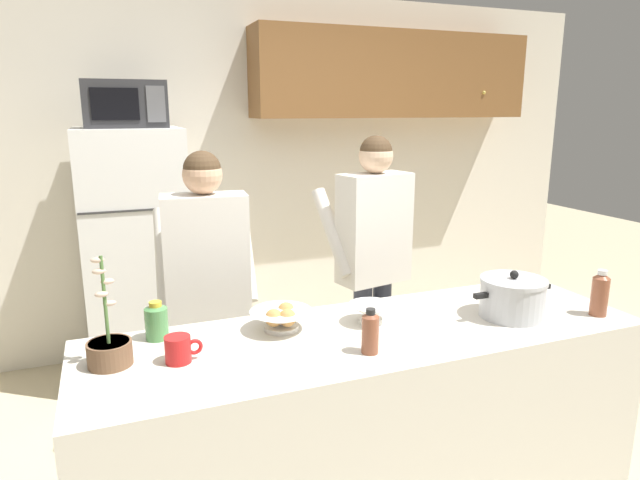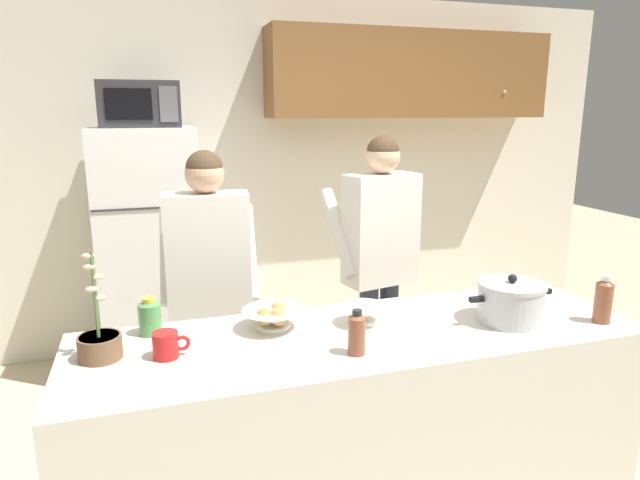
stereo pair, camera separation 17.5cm
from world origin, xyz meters
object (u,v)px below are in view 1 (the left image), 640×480
microwave (125,104)px  cooking_pot (512,297)px  refrigerator (137,257)px  person_by_sink (373,243)px  person_near_pot (207,275)px  bottle_far_corner (600,293)px  empty_bowl (371,312)px  coffee_mug (179,350)px  bottle_near_edge (370,331)px  bread_bowl (281,318)px  potted_orchid (109,348)px  bottle_mid_counter (156,321)px

microwave → cooking_pot: microwave is taller
refrigerator → person_by_sink: refrigerator is taller
person_near_pot → bottle_far_corner: bearing=-33.2°
person_near_pot → empty_bowl: bearing=-52.1°
microwave → coffee_mug: microwave is taller
coffee_mug → bottle_near_edge: size_ratio=0.78×
bread_bowl → potted_orchid: potted_orchid is taller
coffee_mug → bread_bowl: bread_bowl is taller
potted_orchid → bottle_far_corner: bearing=-7.5°
person_near_pot → bottle_far_corner: (1.49, -0.97, 0.03)m
empty_bowl → potted_orchid: 1.01m
bread_bowl → empty_bowl: bearing=-9.2°
coffee_mug → bottle_mid_counter: bottle_mid_counter is taller
person_near_pot → bottle_mid_counter: (-0.29, -0.55, 0.01)m
microwave → person_by_sink: bearing=-34.9°
refrigerator → cooking_pot: 2.39m
bottle_near_edge → bottle_far_corner: size_ratio=0.84×
person_near_pot → bread_bowl: size_ratio=6.38×
person_by_sink → coffee_mug: size_ratio=12.49×
bottle_far_corner → person_near_pot: bearing=146.8°
microwave → cooking_pot: 2.49m
person_near_pot → bottle_near_edge: bearing=-66.7°
refrigerator → coffee_mug: (0.04, -1.85, 0.14)m
empty_bowl → microwave: bearing=115.1°
person_near_pot → bottle_near_edge: person_near_pot is taller
microwave → bread_bowl: microwave is taller
person_by_sink → bottle_near_edge: (-0.57, -1.12, -0.02)m
refrigerator → bottle_far_corner: (1.76, -2.04, 0.19)m
bottle_mid_counter → bottle_near_edge: bearing=-30.2°
bottle_far_corner → refrigerator: bearing=130.8°
microwave → person_by_sink: size_ratio=0.29×
bottle_mid_counter → bottle_far_corner: bottle_far_corner is taller
refrigerator → coffee_mug: refrigerator is taller
refrigerator → bottle_mid_counter: refrigerator is taller
person_near_pot → potted_orchid: 0.85m
person_near_pot → empty_bowl: (0.54, -0.70, -0.02)m
cooking_pot → person_by_sink: bearing=98.0°
microwave → coffee_mug: 2.01m
person_by_sink → bottle_near_edge: size_ratio=9.76×
cooking_pot → potted_orchid: size_ratio=1.00×
refrigerator → empty_bowl: (0.82, -1.77, 0.13)m
bottle_near_edge → empty_bowl: bearing=63.0°
empty_bowl → refrigerator: bearing=114.9°
empty_bowl → bottle_far_corner: bearing=-16.3°
refrigerator → coffee_mug: bearing=-88.8°
bread_bowl → person_near_pot: bearing=105.6°
bottle_near_edge → bottle_far_corner: bearing=-1.0°
microwave → bottle_mid_counter: size_ratio=3.21×
potted_orchid → refrigerator: bearing=84.1°
refrigerator → potted_orchid: 1.80m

